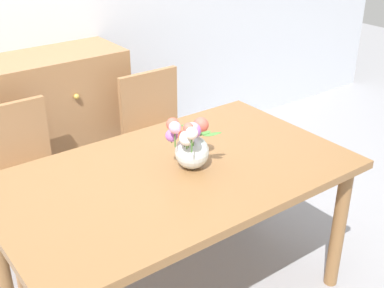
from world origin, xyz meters
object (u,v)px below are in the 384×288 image
object	(u,v)px
dresser	(22,137)
dining_table	(175,188)
flower_vase	(190,144)
chair_left	(23,174)
chair_right	(159,132)

from	to	relation	value
dresser	dining_table	bearing A→B (deg)	-78.38
dining_table	flower_vase	xyz separation A→B (m)	(0.07, -0.02, 0.21)
chair_left	dresser	xyz separation A→B (m)	(0.18, 0.50, -0.02)
chair_left	flower_vase	bearing A→B (deg)	121.63
chair_right	flower_vase	distance (m)	1.00
dining_table	chair_right	bearing A→B (deg)	61.49
dresser	chair_left	bearing A→B (deg)	-109.21
chair_left	chair_right	xyz separation A→B (m)	(0.90, 0.00, 0.00)
dining_table	dresser	bearing A→B (deg)	101.62
dining_table	chair_left	size ratio (longest dim) A/B	1.82
dining_table	flower_vase	size ratio (longest dim) A/B	6.33
dining_table	flower_vase	distance (m)	0.23
chair_left	dining_table	bearing A→B (deg)	118.51
chair_left	flower_vase	xyz separation A→B (m)	(0.52, -0.85, 0.37)
dresser	chair_right	bearing A→B (deg)	-34.87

